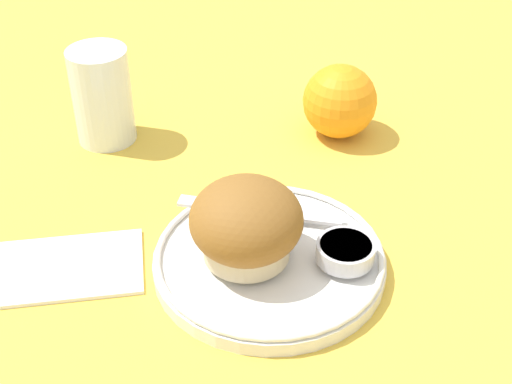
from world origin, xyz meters
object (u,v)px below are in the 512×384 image
Objects in this scene: orange_fruit at (340,101)px; juice_glass at (102,96)px; muffin at (247,227)px; butter_knife at (261,210)px.

juice_glass reaches higher than orange_fruit.
juice_glass is (-0.27, 0.03, 0.01)m from orange_fruit.
orange_fruit is 0.27m from juice_glass.
orange_fruit is at bearing 57.95° from muffin.
muffin is at bearing -122.05° from orange_fruit.
muffin is 0.28m from juice_glass.
muffin is at bearing -63.08° from juice_glass.
juice_glass reaches higher than muffin.
juice_glass is at bearing 116.92° from muffin.
juice_glass reaches higher than butter_knife.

